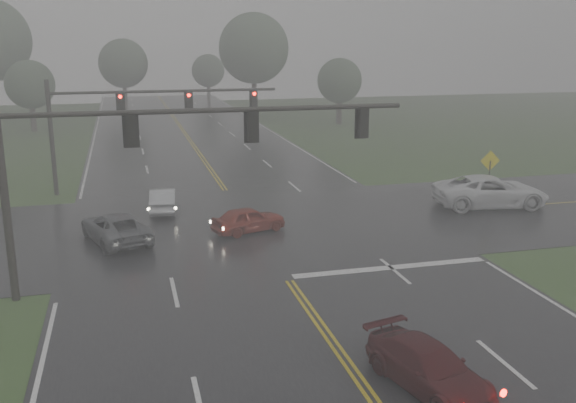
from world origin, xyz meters
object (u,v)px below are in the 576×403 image
object	(u,v)px
signal_gantry_far	(125,112)
signal_gantry_near	(139,149)
sedan_maroon	(428,388)
car_grey	(117,242)
sedan_silver	(164,211)
pickup_white	(489,207)
sedan_red	(249,232)

from	to	relation	value
signal_gantry_far	signal_gantry_near	bearing A→B (deg)	-88.93
sedan_maroon	car_grey	world-z (taller)	car_grey
sedan_maroon	signal_gantry_near	bearing A→B (deg)	112.98
signal_gantry_far	sedan_silver	bearing A→B (deg)	-73.09
pickup_white	signal_gantry_near	bearing A→B (deg)	118.82
sedan_red	signal_gantry_far	bearing A→B (deg)	9.28
sedan_maroon	sedan_red	bearing A→B (deg)	82.84
sedan_silver	car_grey	xyz separation A→B (m)	(-2.52, -4.98, 0.00)
pickup_white	signal_gantry_near	size ratio (longest dim) A/B	0.42
signal_gantry_near	sedan_red	bearing A→B (deg)	49.87
signal_gantry_far	pickup_white	bearing A→B (deg)	-25.04
car_grey	sedan_red	bearing A→B (deg)	161.92
sedan_silver	signal_gantry_near	bearing A→B (deg)	88.47
signal_gantry_near	signal_gantry_far	size ratio (longest dim) A/B	1.08
sedan_red	sedan_silver	world-z (taller)	sedan_silver
sedan_silver	signal_gantry_far	size ratio (longest dim) A/B	0.28
sedan_silver	pickup_white	world-z (taller)	pickup_white
car_grey	signal_gantry_far	bearing A→B (deg)	-112.29
sedan_maroon	signal_gantry_far	bearing A→B (deg)	91.65
sedan_silver	signal_gantry_near	distance (m)	12.51
sedan_silver	pickup_white	bearing A→B (deg)	174.16
sedan_maroon	signal_gantry_near	xyz separation A→B (m)	(-7.17, 9.43, 5.41)
sedan_maroon	pickup_white	world-z (taller)	pickup_white
pickup_white	signal_gantry_far	bearing A→B (deg)	72.56
pickup_white	car_grey	bearing A→B (deg)	101.33
signal_gantry_far	sedan_red	bearing A→B (deg)	-62.45
sedan_red	pickup_white	xyz separation A→B (m)	(14.24, 1.37, 0.00)
pickup_white	signal_gantry_near	xyz separation A→B (m)	(-19.46, -7.56, 5.41)
pickup_white	signal_gantry_near	world-z (taller)	signal_gantry_near
signal_gantry_near	sedan_silver	bearing A→B (deg)	82.93
car_grey	signal_gantry_far	xyz separation A→B (m)	(0.82, 10.58, 4.95)
sedan_maroon	signal_gantry_near	distance (m)	13.02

